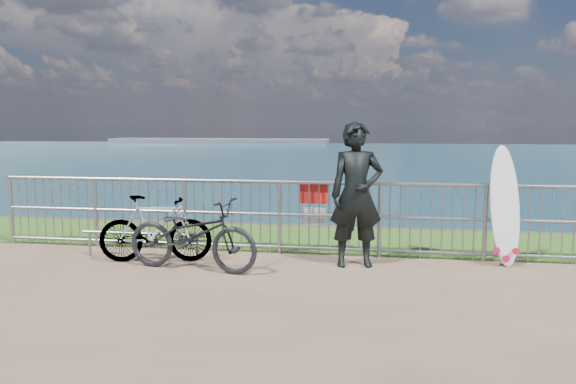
% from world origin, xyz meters
% --- Properties ---
extents(grass_strip, '(120.00, 120.00, 0.00)m').
position_xyz_m(grass_strip, '(0.00, 2.70, 0.01)').
color(grass_strip, '#295617').
rests_on(grass_strip, ground).
extents(seascape, '(260.00, 260.00, 5.00)m').
position_xyz_m(seascape, '(-43.75, 147.49, -4.03)').
color(seascape, brown).
rests_on(seascape, ground).
extents(railing, '(10.06, 0.10, 1.13)m').
position_xyz_m(railing, '(0.02, 1.60, 0.58)').
color(railing, gray).
rests_on(railing, ground).
extents(surfer, '(0.81, 0.61, 2.00)m').
position_xyz_m(surfer, '(0.68, 1.03, 1.00)').
color(surfer, black).
rests_on(surfer, ground).
extents(surfboard, '(0.54, 0.50, 1.69)m').
position_xyz_m(surfboard, '(2.73, 1.44, 0.78)').
color(surfboard, white).
rests_on(surfboard, ground).
extents(bicycle_near, '(1.96, 0.94, 0.99)m').
position_xyz_m(bicycle_near, '(-1.49, 0.44, 0.49)').
color(bicycle_near, black).
rests_on(bicycle_near, ground).
extents(bicycle_far, '(1.66, 0.76, 0.97)m').
position_xyz_m(bicycle_far, '(-2.16, 0.80, 0.48)').
color(bicycle_far, black).
rests_on(bicycle_far, ground).
extents(bike_rack, '(1.88, 0.05, 0.39)m').
position_xyz_m(bike_rack, '(-2.45, 0.99, 0.32)').
color(bike_rack, gray).
rests_on(bike_rack, ground).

